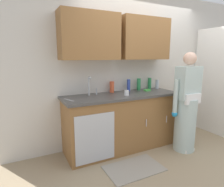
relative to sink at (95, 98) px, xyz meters
The scene contains 16 objects.
ground_plane 1.55m from the sink, 34.52° to the right, with size 9.00×9.00×0.00m, color #998466.
kitchen_wall_with_uppers 1.09m from the sink, 17.92° to the left, with size 4.80×0.44×2.70m.
closet_door_panel 2.50m from the sink, ahead, with size 1.10×0.04×2.10m, color silver.
counter_cabinet 0.67m from the sink, ahead, with size 1.90×0.62×0.90m.
countertop 0.48m from the sink, ahead, with size 1.96×0.66×0.04m, color #474442.
sink is the anchor object (origin of this frame).
person_at_sink 1.50m from the sink, 21.69° to the right, with size 0.55×0.34×1.62m.
floor_mat 1.17m from the sink, 64.39° to the right, with size 0.80×0.50×0.01m, color gray.
bottle_water_tall 0.47m from the sink, 27.33° to the left, with size 0.08×0.08×0.19m, color #E05933.
bottle_dish_liquid 1.37m from the sink, ahead, with size 0.06×0.06×0.17m, color silver.
bottle_water_short 0.98m from the sink, 11.85° to the left, with size 0.07×0.07×0.22m, color #2D8C4C.
bottle_soap 0.77m from the sink, 14.78° to the left, with size 0.06×0.06×0.21m, color #334CB2.
bottle_cleaner_spray 1.25m from the sink, 10.49° to the left, with size 0.06×0.06×0.21m, color #2D8C4C.
cup_by_sink 0.51m from the sink, 14.24° to the right, with size 0.08×0.08×0.08m, color white.
knife_on_counter 0.41m from the sink, behind, with size 0.24×0.02×0.01m, color silver.
sponge 1.04m from the sink, ahead, with size 0.11×0.07×0.03m, color #4CBF4C.
Camera 1 is at (-2.10, -2.00, 1.56)m, focal length 30.88 mm.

